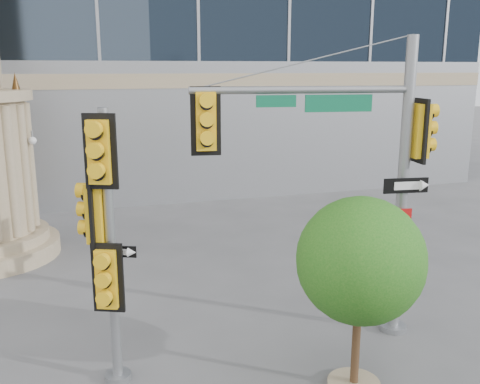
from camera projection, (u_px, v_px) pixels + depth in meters
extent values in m
plane|color=#545456|center=(266.00, 383.00, 9.96)|extent=(120.00, 120.00, 0.00)
cone|color=#472D14|center=(15.00, 81.00, 15.78)|extent=(0.24, 0.24, 0.50)
cylinder|color=slate|center=(393.00, 327.00, 11.97)|extent=(0.59, 0.59, 0.13)
cylinder|color=slate|center=(402.00, 191.00, 11.26)|extent=(0.23, 0.23, 6.37)
cylinder|color=slate|center=(303.00, 90.00, 10.44)|extent=(4.43, 0.77, 0.15)
cube|color=#0B6340|center=(339.00, 103.00, 10.59)|extent=(1.37, 0.23, 0.34)
cube|color=yellow|center=(206.00, 121.00, 10.28)|extent=(0.62, 0.38, 1.33)
cube|color=yellow|center=(420.00, 131.00, 11.02)|extent=(0.38, 0.62, 1.33)
cube|color=black|center=(406.00, 186.00, 11.08)|extent=(0.97, 0.17, 0.32)
cube|color=#B91111|center=(403.00, 220.00, 11.25)|extent=(0.34, 0.08, 0.49)
cylinder|color=slate|center=(118.00, 376.00, 10.06)|extent=(0.49, 0.49, 0.12)
cylinder|color=slate|center=(111.00, 252.00, 9.49)|extent=(0.18, 0.18, 5.08)
cube|color=yellow|center=(100.00, 152.00, 8.86)|extent=(0.63, 0.48, 1.27)
cube|color=yellow|center=(96.00, 213.00, 9.35)|extent=(0.48, 0.63, 1.27)
cube|color=yellow|center=(108.00, 278.00, 9.37)|extent=(0.63, 0.48, 1.27)
cube|color=black|center=(119.00, 251.00, 9.35)|extent=(0.59, 0.27, 0.20)
cylinder|color=tan|center=(354.00, 384.00, 9.83)|extent=(0.96, 0.96, 0.11)
cylinder|color=#382314|center=(356.00, 339.00, 9.62)|extent=(0.15, 0.15, 1.93)
sphere|color=#195F15|center=(360.00, 260.00, 9.28)|extent=(2.25, 2.25, 2.25)
sphere|color=#195F15|center=(376.00, 269.00, 9.74)|extent=(1.39, 1.39, 1.39)
sphere|color=#195F15|center=(348.00, 283.00, 8.98)|extent=(1.18, 1.18, 1.18)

